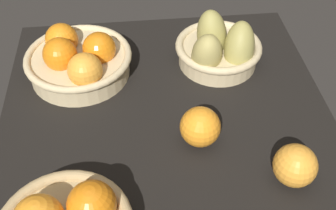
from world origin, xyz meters
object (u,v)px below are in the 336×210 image
at_px(loose_orange_front_gap, 200,127).
at_px(loose_orange_side_gap, 295,165).
at_px(basket_far_right, 78,60).
at_px(basket_near_right_pears, 219,49).

height_order(loose_orange_front_gap, loose_orange_side_gap, same).
relative_size(basket_far_right, loose_orange_side_gap, 3.08).
bearing_deg(basket_near_right_pears, loose_orange_front_gap, 160.82).
height_order(basket_far_right, basket_near_right_pears, basket_near_right_pears).
relative_size(basket_far_right, basket_near_right_pears, 1.20).
bearing_deg(loose_orange_side_gap, loose_orange_front_gap, 54.39).
bearing_deg(basket_far_right, loose_orange_front_gap, -133.38).
xyz_separation_m(basket_far_right, basket_near_right_pears, (0.00, -0.33, 0.00)).
xyz_separation_m(basket_far_right, loose_orange_side_gap, (-0.35, -0.41, -0.00)).
distance_m(basket_near_right_pears, loose_orange_front_gap, 0.25).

